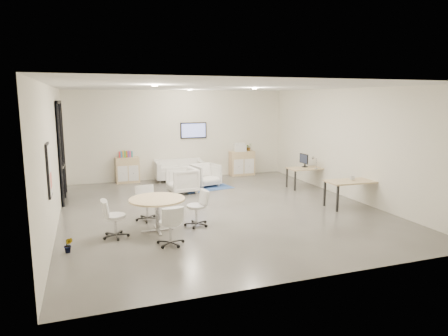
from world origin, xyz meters
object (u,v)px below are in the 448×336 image
sideboard_left (128,170)px  round_table (157,202)px  armchair_right (206,174)px  sideboard_right (242,163)px  loveseat (179,171)px  desk_front (352,183)px  desk_rear (307,170)px  armchair_left (182,179)px

sideboard_left → round_table: sideboard_left is taller
sideboard_left → armchair_right: bearing=-31.0°
sideboard_right → loveseat: sideboard_right is taller
armchair_right → loveseat: bearing=101.9°
sideboard_right → desk_front: (1.10, -5.24, 0.19)m
round_table → loveseat: bearing=72.3°
armchair_right → desk_front: 4.84m
round_table → desk_rear: bearing=27.2°
armchair_left → desk_rear: size_ratio=0.67×
armchair_right → round_table: (-2.34, -4.11, 0.25)m
sideboard_left → armchair_right: sideboard_left is taller
loveseat → desk_front: size_ratio=1.23×
sideboard_right → desk_rear: bearing=-66.1°
desk_front → sideboard_left: bearing=138.6°
armchair_left → loveseat: bearing=164.3°
sideboard_right → armchair_right: bearing=-142.6°
loveseat → desk_rear: 4.52m
sideboard_left → armchair_left: (1.45, -2.14, -0.01)m
armchair_left → sideboard_left: bearing=-151.5°
sideboard_left → armchair_left: bearing=-55.8°
desk_front → loveseat: bearing=128.3°
armchair_left → armchair_right: size_ratio=1.04×
sideboard_left → loveseat: bearing=-6.2°
loveseat → armchair_right: size_ratio=2.11×
sideboard_left → armchair_right: 2.82m
armchair_right → armchair_left: bearing=-159.1°
sideboard_right → desk_front: size_ratio=0.65×
armchair_right → desk_rear: bearing=-37.5°
desk_rear → armchair_left: bearing=171.3°
sideboard_left → desk_rear: bearing=-26.7°
loveseat → desk_front: bearing=-51.0°
sideboard_right → armchair_left: sideboard_right is taller
sideboard_right → desk_front: bearing=-78.1°
desk_rear → round_table: size_ratio=1.04×
loveseat → armchair_left: (-0.34, -1.94, 0.09)m
desk_rear → round_table: bearing=-152.7°
sideboard_right → round_table: bearing=-127.3°
desk_rear → round_table: (-5.43, -2.79, 0.06)m
desk_rear → desk_front: 2.50m
loveseat → round_table: bearing=-104.1°
armchair_right → desk_front: armchair_right is taller
sideboard_right → desk_front: sideboard_right is taller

